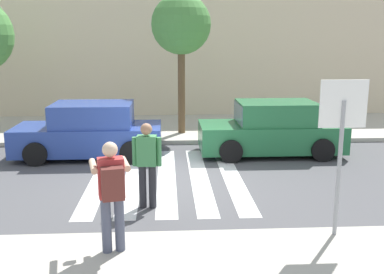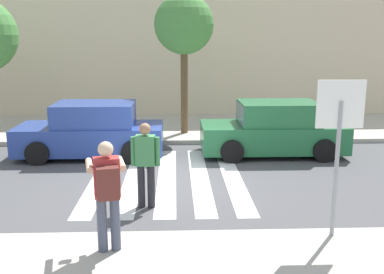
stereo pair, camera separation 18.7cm
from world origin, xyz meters
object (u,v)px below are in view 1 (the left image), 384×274
object	(u,v)px
stop_sign	(342,124)
pedestrian_crossing	(147,161)
parked_car_green	(272,130)
street_tree_center	(181,26)
parked_car_blue	(90,132)
photographer_with_backpack	(112,188)

from	to	relation	value
stop_sign	pedestrian_crossing	distance (m)	3.76
stop_sign	parked_car_green	xyz separation A→B (m)	(0.27, 5.76, -1.29)
parked_car_green	street_tree_center	bearing A→B (deg)	135.42
pedestrian_crossing	parked_car_blue	distance (m)	4.41
photographer_with_backpack	stop_sign	bearing A→B (deg)	6.94
pedestrian_crossing	parked_car_blue	bearing A→B (deg)	113.92
photographer_with_backpack	parked_car_green	bearing A→B (deg)	58.00
parked_car_green	photographer_with_backpack	bearing A→B (deg)	-122.00
photographer_with_backpack	street_tree_center	size ratio (longest dim) A/B	0.37
parked_car_green	street_tree_center	xyz separation A→B (m)	(-2.54, 2.50, 2.99)
parked_car_green	pedestrian_crossing	bearing A→B (deg)	-130.51
photographer_with_backpack	parked_car_blue	size ratio (longest dim) A/B	0.42
stop_sign	photographer_with_backpack	world-z (taller)	stop_sign
stop_sign	parked_car_blue	world-z (taller)	stop_sign
pedestrian_crossing	stop_sign	bearing A→B (deg)	-28.57
photographer_with_backpack	parked_car_green	distance (m)	7.32
street_tree_center	parked_car_green	bearing A→B (deg)	-44.58
photographer_with_backpack	street_tree_center	world-z (taller)	street_tree_center
parked_car_blue	pedestrian_crossing	bearing A→B (deg)	-66.08
pedestrian_crossing	street_tree_center	distance (m)	7.14
photographer_with_backpack	street_tree_center	xyz separation A→B (m)	(1.33, 8.70, 2.55)
pedestrian_crossing	parked_car_blue	size ratio (longest dim) A/B	0.42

